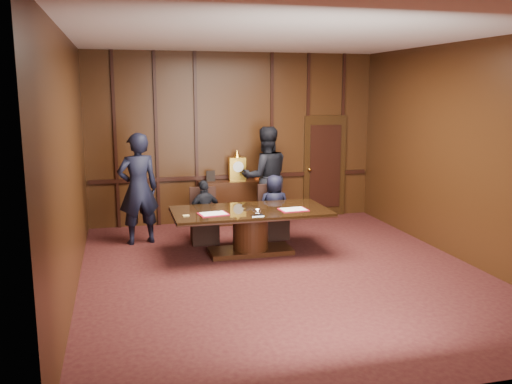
% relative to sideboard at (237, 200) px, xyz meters
% --- Properties ---
extents(room, '(7.00, 7.04, 3.50)m').
position_rel_sideboard_xyz_m(room, '(0.07, -3.12, 1.24)').
color(room, black).
rests_on(room, ground).
extents(sideboard, '(1.60, 0.45, 1.54)m').
position_rel_sideboard_xyz_m(sideboard, '(0.00, 0.00, 0.00)').
color(sideboard, black).
rests_on(sideboard, ground).
extents(conference_table, '(2.62, 1.32, 0.76)m').
position_rel_sideboard_xyz_m(conference_table, '(-0.25, -2.16, 0.02)').
color(conference_table, black).
rests_on(conference_table, ground).
extents(folder_left, '(0.50, 0.39, 0.02)m').
position_rel_sideboard_xyz_m(folder_left, '(-0.91, -2.34, 0.28)').
color(folder_left, '#B2102C').
rests_on(folder_left, conference_table).
extents(folder_right, '(0.48, 0.36, 0.02)m').
position_rel_sideboard_xyz_m(folder_right, '(0.44, -2.36, 0.28)').
color(folder_right, '#B2102C').
rests_on(folder_right, conference_table).
extents(inkstand, '(0.20, 0.14, 0.12)m').
position_rel_sideboard_xyz_m(inkstand, '(-0.25, -2.61, 0.33)').
color(inkstand, white).
rests_on(inkstand, conference_table).
extents(notepad, '(0.11, 0.08, 0.01)m').
position_rel_sideboard_xyz_m(notepad, '(-1.36, -2.36, 0.28)').
color(notepad, tan).
rests_on(notepad, conference_table).
extents(chair_left, '(0.50, 0.50, 0.99)m').
position_rel_sideboard_xyz_m(chair_left, '(-0.90, -1.28, -0.19)').
color(chair_left, black).
rests_on(chair_left, ground).
extents(chair_right, '(0.50, 0.50, 0.99)m').
position_rel_sideboard_xyz_m(chair_right, '(0.40, -1.28, -0.19)').
color(chair_right, black).
rests_on(chair_right, ground).
extents(signatory_left, '(0.73, 0.48, 1.16)m').
position_rel_sideboard_xyz_m(signatory_left, '(-0.90, -1.36, 0.09)').
color(signatory_left, black).
rests_on(signatory_left, ground).
extents(signatory_right, '(0.61, 0.41, 1.21)m').
position_rel_sideboard_xyz_m(signatory_right, '(0.40, -1.36, 0.12)').
color(signatory_right, black).
rests_on(signatory_right, ground).
extents(witness_left, '(0.82, 0.63, 2.00)m').
position_rel_sideboard_xyz_m(witness_left, '(-2.04, -1.05, 0.52)').
color(witness_left, black).
rests_on(witness_left, ground).
extents(witness_right, '(1.00, 0.79, 2.03)m').
position_rel_sideboard_xyz_m(witness_right, '(0.50, -0.39, 0.53)').
color(witness_right, black).
rests_on(witness_right, ground).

